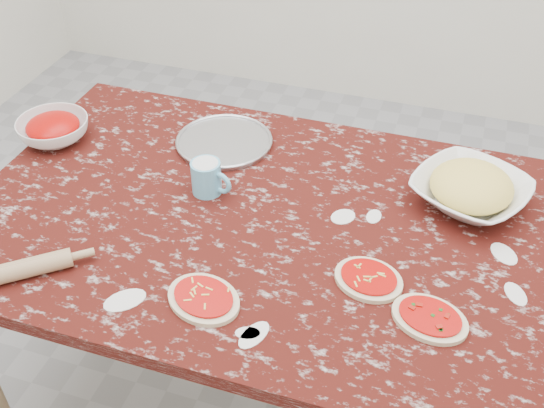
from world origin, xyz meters
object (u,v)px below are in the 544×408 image
Objects in this scene: cheese_bowl at (470,192)px; rolling_pin at (21,269)px; worktable at (272,243)px; pizza_tray at (224,142)px; flour_mug at (207,177)px; sauce_bowl at (54,130)px.

rolling_pin is (-0.96, -0.61, -0.01)m from cheese_bowl.
pizza_tray reaches higher than worktable.
flour_mug is at bearing 164.61° from worktable.
cheese_bowl reaches higher than worktable.
rolling_pin is (-0.29, -0.43, -0.03)m from flour_mug.
sauce_bowl reaches higher than worktable.
pizza_tray is at bearing 15.43° from sauce_bowl.
sauce_bowl is (-0.74, 0.15, 0.12)m from worktable.
sauce_bowl reaches higher than rolling_pin.
sauce_bowl is 0.55m from flour_mug.
cheese_bowl is at bearing -4.75° from pizza_tray.
worktable is 5.66× the size of pizza_tray.
flour_mug reaches higher than sauce_bowl.
flour_mug reaches higher than cheese_bowl.
pizza_tray is at bearing 69.90° from rolling_pin.
sauce_bowl is (-0.49, -0.14, 0.03)m from pizza_tray.
cheese_bowl is 1.25× the size of rolling_pin.
rolling_pin is at bearing -142.19° from worktable.
pizza_tray is 0.51m from sauce_bowl.
worktable is 0.63m from rolling_pin.
rolling_pin is at bearing -110.10° from pizza_tray.
flour_mug reaches higher than worktable.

